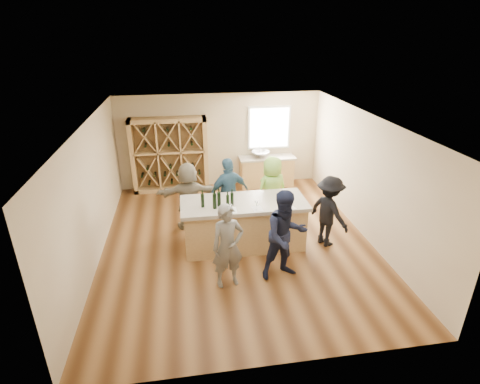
{
  "coord_description": "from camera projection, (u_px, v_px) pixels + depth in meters",
  "views": [
    {
      "loc": [
        -1.08,
        -7.35,
        4.53
      ],
      "look_at": [
        0.1,
        0.2,
        1.15
      ],
      "focal_mm": 28.0,
      "sensor_mm": 36.0,
      "label": 1
    }
  ],
  "objects": [
    {
      "name": "wall_back",
      "position": [
        220.0,
        140.0,
        11.27
      ],
      "size": [
        6.0,
        0.1,
        2.8
      ],
      "primitive_type": "cube",
      "color": "beige",
      "rests_on": "ground"
    },
    {
      "name": "wine_bottle_b",
      "position": [
        215.0,
        201.0,
        7.7
      ],
      "size": [
        0.08,
        0.08,
        0.33
      ],
      "primitive_type": "cylinder",
      "rotation": [
        0.0,
        0.0,
        -0.01
      ],
      "color": "black",
      "rests_on": "tasting_counter_top"
    },
    {
      "name": "tasting_menu_b",
      "position": [
        257.0,
        209.0,
        7.75
      ],
      "size": [
        0.23,
        0.3,
        0.0
      ],
      "primitive_type": "cube",
      "rotation": [
        0.0,
        0.0,
        0.1
      ],
      "color": "white",
      "rests_on": "tasting_counter_top"
    },
    {
      "name": "tasting_menu_a",
      "position": [
        231.0,
        210.0,
        7.68
      ],
      "size": [
        0.24,
        0.31,
        0.0
      ],
      "primitive_type": "cube",
      "rotation": [
        0.0,
        0.0,
        -0.03
      ],
      "color": "white",
      "rests_on": "tasting_counter_top"
    },
    {
      "name": "wine_glass_c",
      "position": [
        279.0,
        205.0,
        7.7
      ],
      "size": [
        0.07,
        0.07,
        0.18
      ],
      "primitive_type": "cone",
      "rotation": [
        0.0,
        0.0,
        0.12
      ],
      "color": "white",
      "rests_on": "tasting_counter_top"
    },
    {
      "name": "tasting_counter_top",
      "position": [
        244.0,
        203.0,
        8.08
      ],
      "size": [
        2.72,
        1.12,
        0.08
      ],
      "primitive_type": "cube",
      "color": "#ADA18E",
      "rests_on": "tasting_counter_base"
    },
    {
      "name": "wine_bottle_e",
      "position": [
        232.0,
        199.0,
        7.85
      ],
      "size": [
        0.08,
        0.08,
        0.28
      ],
      "primitive_type": "cylinder",
      "rotation": [
        0.0,
        0.0,
        0.24
      ],
      "color": "black",
      "rests_on": "tasting_counter_top"
    },
    {
      "name": "wine_rack",
      "position": [
        170.0,
        155.0,
        10.93
      ],
      "size": [
        2.2,
        0.45,
        2.2
      ],
      "primitive_type": "cube",
      "color": "tan",
      "rests_on": "floor"
    },
    {
      "name": "ceiling",
      "position": [
        237.0,
        119.0,
        7.48
      ],
      "size": [
        6.0,
        7.0,
        0.1
      ],
      "primitive_type": "cube",
      "color": "white",
      "rests_on": "ground"
    },
    {
      "name": "faucet",
      "position": [
        259.0,
        151.0,
        11.42
      ],
      "size": [
        0.02,
        0.02,
        0.3
      ],
      "primitive_type": "cylinder",
      "color": "silver",
      "rests_on": "back_counter_top"
    },
    {
      "name": "wine_bottle_a",
      "position": [
        203.0,
        201.0,
        7.77
      ],
      "size": [
        0.09,
        0.09,
        0.29
      ],
      "primitive_type": "cylinder",
      "rotation": [
        0.0,
        0.0,
        -0.33
      ],
      "color": "black",
      "rests_on": "tasting_counter_top"
    },
    {
      "name": "back_counter_base",
      "position": [
        267.0,
        172.0,
        11.55
      ],
      "size": [
        1.6,
        0.58,
        0.86
      ],
      "primitive_type": "cube",
      "color": "tan",
      "rests_on": "floor"
    },
    {
      "name": "person_server",
      "position": [
        329.0,
        211.0,
        8.23
      ],
      "size": [
        0.89,
        1.16,
        1.63
      ],
      "primitive_type": "imported",
      "rotation": [
        0.0,
        0.0,
        2.01
      ],
      "color": "black",
      "rests_on": "floor"
    },
    {
      "name": "wall_front",
      "position": [
        277.0,
        290.0,
        4.86
      ],
      "size": [
        6.0,
        0.1,
        2.8
      ],
      "primitive_type": "cube",
      "color": "beige",
      "rests_on": "ground"
    },
    {
      "name": "person_far_mid",
      "position": [
        229.0,
        194.0,
        8.93
      ],
      "size": [
        1.16,
        0.86,
        1.77
      ],
      "primitive_type": "imported",
      "rotation": [
        0.0,
        0.0,
        3.5
      ],
      "color": "#335972",
      "rests_on": "floor"
    },
    {
      "name": "floor",
      "position": [
        237.0,
        243.0,
        8.65
      ],
      "size": [
        6.0,
        7.0,
        0.1
      ],
      "primitive_type": "cube",
      "color": "brown",
      "rests_on": "ground"
    },
    {
      "name": "person_near_right",
      "position": [
        286.0,
        235.0,
        7.09
      ],
      "size": [
        0.96,
        0.64,
        1.82
      ],
      "primitive_type": "imported",
      "rotation": [
        0.0,
        0.0,
        0.19
      ],
      "color": "#191E38",
      "rests_on": "floor"
    },
    {
      "name": "wine_bottle_d",
      "position": [
        228.0,
        201.0,
        7.75
      ],
      "size": [
        0.08,
        0.08,
        0.28
      ],
      "primitive_type": "cylinder",
      "rotation": [
        0.0,
        0.0,
        -0.13
      ],
      "color": "black",
      "rests_on": "tasting_counter_top"
    },
    {
      "name": "back_counter_top",
      "position": [
        267.0,
        158.0,
        11.36
      ],
      "size": [
        1.7,
        0.62,
        0.06
      ],
      "primitive_type": "cube",
      "color": "#ADA18E",
      "rests_on": "back_counter_base"
    },
    {
      "name": "person_far_left",
      "position": [
        189.0,
        196.0,
        8.94
      ],
      "size": [
        1.55,
        0.59,
        1.66
      ],
      "primitive_type": "imported",
      "rotation": [
        0.0,
        0.0,
        3.17
      ],
      "color": "gray",
      "rests_on": "floor"
    },
    {
      "name": "wine_glass_e",
      "position": [
        289.0,
        199.0,
        7.97
      ],
      "size": [
        0.07,
        0.07,
        0.18
      ],
      "primitive_type": "cone",
      "rotation": [
        0.0,
        0.0,
        0.06
      ],
      "color": "white",
      "rests_on": "tasting_counter_top"
    },
    {
      "name": "person_near_left",
      "position": [
        228.0,
        246.0,
        6.88
      ],
      "size": [
        0.68,
        0.55,
        1.67
      ],
      "primitive_type": "imported",
      "rotation": [
        0.0,
        0.0,
        0.19
      ],
      "color": "slate",
      "rests_on": "floor"
    },
    {
      "name": "wall_left",
      "position": [
        89.0,
        194.0,
        7.63
      ],
      "size": [
        0.1,
        7.0,
        2.8
      ],
      "primitive_type": "cube",
      "color": "beige",
      "rests_on": "ground"
    },
    {
      "name": "person_far_right",
      "position": [
        272.0,
        190.0,
        9.19
      ],
      "size": [
        0.97,
        0.79,
        1.71
      ],
      "primitive_type": "imported",
      "rotation": [
        0.0,
        0.0,
        3.48
      ],
      "color": "#8CC64C",
      "rests_on": "floor"
    },
    {
      "name": "window_pane",
      "position": [
        269.0,
        128.0,
        11.24
      ],
      "size": [
        1.18,
        0.01,
        1.18
      ],
      "primitive_type": "cube",
      "color": "white",
      "rests_on": "wall_back"
    },
    {
      "name": "wine_glass_a",
      "position": [
        231.0,
        209.0,
        7.55
      ],
      "size": [
        0.08,
        0.08,
        0.17
      ],
      "primitive_type": "cone",
      "rotation": [
        0.0,
        0.0,
        0.35
      ],
      "color": "white",
      "rests_on": "tasting_counter_top"
    },
    {
      "name": "wall_right",
      "position": [
        369.0,
        177.0,
        8.5
      ],
      "size": [
        0.1,
        7.0,
        2.8
      ],
      "primitive_type": "cube",
      "color": "beige",
      "rests_on": "ground"
    },
    {
      "name": "tasting_menu_c",
      "position": [
        289.0,
        207.0,
        7.82
      ],
      "size": [
        0.28,
        0.32,
        0.0
      ],
      "primitive_type": "cube",
      "rotation": [
        0.0,
        0.0,
        0.35
      ],
      "color": "white",
      "rests_on": "tasting_counter_top"
    },
    {
      "name": "wine_bottle_c",
      "position": [
        219.0,
        199.0,
        7.81
      ],
      "size": [
        0.1,
        0.1,
        0.31
      ],
      "primitive_type": "cylinder",
      "rotation": [
        0.0,
        0.0,
        -0.38
      ],
      "color": "black",
      "rests_on": "tasting_counter_top"
    },
    {
      "name": "sink",
      "position": [
        261.0,
        154.0,
        11.28
      ],
      "size": [
        0.54,
        0.54,
        0.19
      ],
      "primitive_type": "imported",
      "color": "silver",
      "rests_on": "back_counter_top"
    },
    {
      "name": "tasting_counter_base",
      "position": [
        244.0,
        225.0,
        8.3
      ],
      "size": [
        2.6,
        1.0,
        1.0
      ],
      "primitive_type": "cube",
      "color": "tan",
      "rests_on": "floor"
    },
    {
      "name": "window_frame",
      "position": [
        269.0,
        128.0,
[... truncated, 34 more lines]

